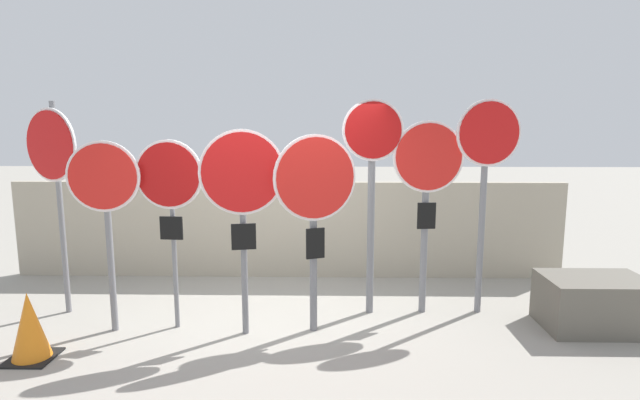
# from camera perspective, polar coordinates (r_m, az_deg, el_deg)

# --- Properties ---
(ground_plane) EXTENTS (40.00, 40.00, 0.00)m
(ground_plane) POSITION_cam_1_polar(r_m,az_deg,el_deg) (6.01, -5.09, -13.60)
(ground_plane) COLOR gray
(fence_back) EXTENTS (8.12, 0.12, 1.43)m
(fence_back) POSITION_cam_1_polar(r_m,az_deg,el_deg) (7.44, -3.74, -3.39)
(fence_back) COLOR #A89E89
(fence_back) RESTS_ON ground
(stop_sign_0) EXTENTS (0.78, 0.39, 2.54)m
(stop_sign_0) POSITION_cam_1_polar(r_m,az_deg,el_deg) (6.56, -28.23, 3.95)
(stop_sign_0) COLOR slate
(stop_sign_0) RESTS_ON ground
(stop_sign_1) EXTENTS (0.75, 0.17, 2.11)m
(stop_sign_1) POSITION_cam_1_polar(r_m,az_deg,el_deg) (5.76, -23.36, 0.49)
(stop_sign_1) COLOR slate
(stop_sign_1) RESTS_ON ground
(stop_sign_2) EXTENTS (0.75, 0.13, 2.12)m
(stop_sign_2) POSITION_cam_1_polar(r_m,az_deg,el_deg) (5.61, -16.82, 1.21)
(stop_sign_2) COLOR slate
(stop_sign_2) RESTS_ON ground
(stop_sign_3) EXTENTS (0.88, 0.21, 2.23)m
(stop_sign_3) POSITION_cam_1_polar(r_m,az_deg,el_deg) (5.25, -8.85, 1.25)
(stop_sign_3) COLOR slate
(stop_sign_3) RESTS_ON ground
(stop_sign_4) EXTENTS (0.87, 0.36, 2.18)m
(stop_sign_4) POSITION_cam_1_polar(r_m,az_deg,el_deg) (5.29, -0.58, 0.39)
(stop_sign_4) COLOR slate
(stop_sign_4) RESTS_ON ground
(stop_sign_5) EXTENTS (0.71, 0.15, 2.56)m
(stop_sign_5) POSITION_cam_1_polar(r_m,az_deg,el_deg) (5.82, 5.98, 3.60)
(stop_sign_5) COLOR slate
(stop_sign_5) RESTS_ON ground
(stop_sign_6) EXTENTS (0.83, 0.17, 2.32)m
(stop_sign_6) POSITION_cam_1_polar(r_m,az_deg,el_deg) (5.95, 12.17, 2.19)
(stop_sign_6) COLOR slate
(stop_sign_6) RESTS_ON ground
(stop_sign_7) EXTENTS (0.77, 0.18, 2.56)m
(stop_sign_7) POSITION_cam_1_polar(r_m,az_deg,el_deg) (6.11, 18.51, 4.16)
(stop_sign_7) COLOR slate
(stop_sign_7) RESTS_ON ground
(traffic_cone_0) EXTENTS (0.43, 0.43, 0.68)m
(traffic_cone_0) POSITION_cam_1_polar(r_m,az_deg,el_deg) (5.74, -30.27, -12.38)
(traffic_cone_0) COLOR black
(traffic_cone_0) RESTS_ON ground
(storage_crate) EXTENTS (1.12, 0.75, 0.59)m
(storage_crate) POSITION_cam_1_polar(r_m,az_deg,el_deg) (6.47, 28.82, -10.29)
(storage_crate) COLOR #605B51
(storage_crate) RESTS_ON ground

